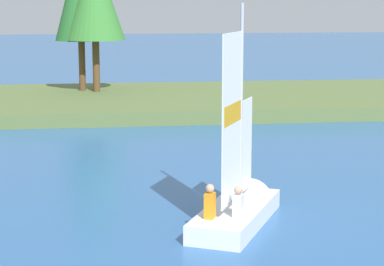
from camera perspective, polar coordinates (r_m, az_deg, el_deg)
shore_bank at (r=36.59m, az=-3.23°, el=2.47°), size 80.00×10.98×0.60m
sailboat at (r=18.35m, az=3.91°, el=-5.30°), size 3.01×4.34×5.61m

